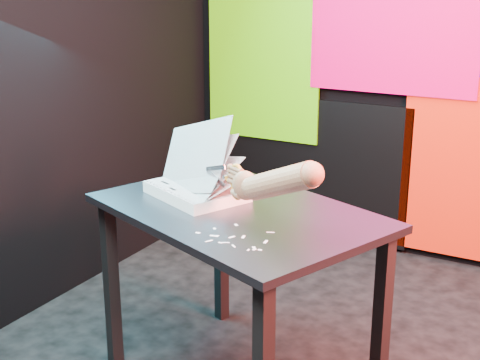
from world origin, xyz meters
The scene contains 7 objects.
room centered at (0.00, 0.00, 1.35)m, with size 3.01×3.01×2.71m.
backdrop centered at (0.06, 1.46, 0.96)m, with size 2.88×0.05×2.08m.
work_table centered at (-0.32, -0.15, 0.64)m, with size 1.24×1.03×0.75m.
printout_stack centered at (-0.53, -0.11, 0.78)m, with size 0.44×0.39×0.35m.
scissors centered at (-0.29, -0.23, 0.88)m, with size 0.22×0.11×0.13m.
hand_forearm centered at (-0.08, -0.33, 0.94)m, with size 0.44×0.24×0.22m.
paper_clippings centered at (-0.18, -0.42, 0.75)m, with size 0.27×0.19×0.00m.
Camera 1 is at (0.83, -2.20, 1.58)m, focal length 50.00 mm.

